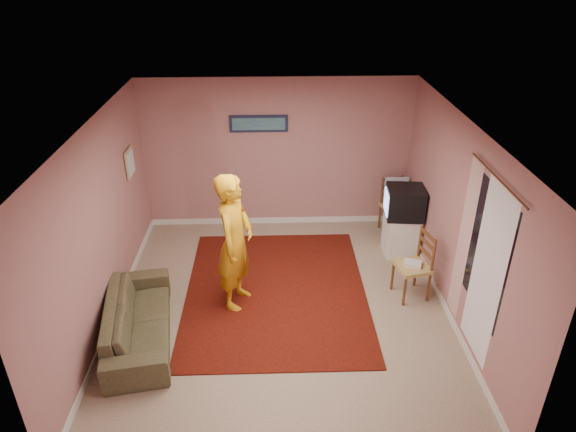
{
  "coord_description": "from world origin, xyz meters",
  "views": [
    {
      "loc": [
        -0.1,
        -5.62,
        4.42
      ],
      "look_at": [
        0.11,
        0.6,
        1.13
      ],
      "focal_mm": 32.0,
      "sensor_mm": 36.0,
      "label": 1
    }
  ],
  "objects_px": {
    "chair_a": "(396,201)",
    "sofa": "(138,320)",
    "tv_cabinet": "(401,234)",
    "crt_tv": "(404,202)",
    "chair_b": "(413,259)",
    "person": "(235,242)"
  },
  "relations": [
    {
      "from": "person",
      "to": "crt_tv",
      "type": "bearing_deg",
      "value": -47.17
    },
    {
      "from": "chair_a",
      "to": "chair_b",
      "type": "height_order",
      "value": "chair_b"
    },
    {
      "from": "chair_a",
      "to": "sofa",
      "type": "xyz_separation_m",
      "value": [
        -3.8,
        -2.63,
        -0.3
      ]
    },
    {
      "from": "chair_a",
      "to": "sofa",
      "type": "bearing_deg",
      "value": -160.85
    },
    {
      "from": "chair_a",
      "to": "person",
      "type": "distance_m",
      "value": 3.26
    },
    {
      "from": "tv_cabinet",
      "to": "crt_tv",
      "type": "bearing_deg",
      "value": 175.11
    },
    {
      "from": "tv_cabinet",
      "to": "chair_a",
      "type": "height_order",
      "value": "chair_a"
    },
    {
      "from": "chair_b",
      "to": "sofa",
      "type": "bearing_deg",
      "value": -90.84
    },
    {
      "from": "chair_a",
      "to": "person",
      "type": "xyz_separation_m",
      "value": [
        -2.6,
        -1.93,
        0.38
      ]
    },
    {
      "from": "tv_cabinet",
      "to": "chair_a",
      "type": "xyz_separation_m",
      "value": [
        0.05,
        0.71,
        0.25
      ]
    },
    {
      "from": "tv_cabinet",
      "to": "person",
      "type": "distance_m",
      "value": 2.9
    },
    {
      "from": "chair_a",
      "to": "chair_b",
      "type": "xyz_separation_m",
      "value": [
        -0.17,
        -1.86,
        0.03
      ]
    },
    {
      "from": "tv_cabinet",
      "to": "chair_b",
      "type": "height_order",
      "value": "chair_b"
    },
    {
      "from": "tv_cabinet",
      "to": "chair_a",
      "type": "relative_size",
      "value": 1.26
    },
    {
      "from": "chair_a",
      "to": "sofa",
      "type": "relative_size",
      "value": 0.27
    },
    {
      "from": "tv_cabinet",
      "to": "chair_a",
      "type": "bearing_deg",
      "value": 85.97
    },
    {
      "from": "crt_tv",
      "to": "sofa",
      "type": "xyz_separation_m",
      "value": [
        -3.74,
        -1.92,
        -0.62
      ]
    },
    {
      "from": "chair_a",
      "to": "sofa",
      "type": "height_order",
      "value": "chair_a"
    },
    {
      "from": "tv_cabinet",
      "to": "sofa",
      "type": "bearing_deg",
      "value": -152.92
    },
    {
      "from": "chair_b",
      "to": "person",
      "type": "bearing_deg",
      "value": -101.15
    },
    {
      "from": "sofa",
      "to": "person",
      "type": "relative_size",
      "value": 0.99
    },
    {
      "from": "tv_cabinet",
      "to": "sofa",
      "type": "distance_m",
      "value": 4.21
    }
  ]
}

